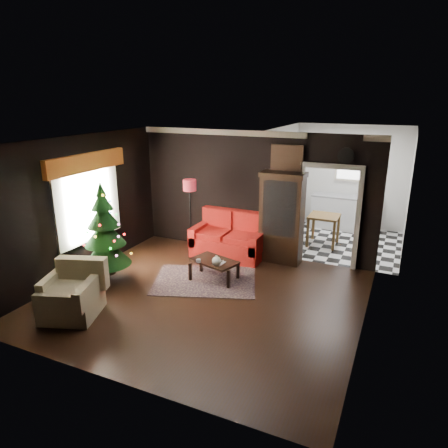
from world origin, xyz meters
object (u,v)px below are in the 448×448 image
at_px(christmas_tree, 104,230).
at_px(coffee_table, 214,270).
at_px(teapot, 216,261).
at_px(floor_lamp, 191,220).
at_px(kitchen_table, 323,230).
at_px(armchair, 70,290).
at_px(wall_clock, 346,156).
at_px(curio_cabinet, 282,220).
at_px(loveseat, 229,235).

bearing_deg(christmas_tree, coffee_table, 24.60).
bearing_deg(coffee_table, teapot, -54.59).
bearing_deg(coffee_table, floor_lamp, 137.10).
xyz_separation_m(teapot, kitchen_table, (1.40, 3.14, -0.14)).
xyz_separation_m(armchair, coffee_table, (1.55, 2.23, -0.25)).
bearing_deg(wall_clock, armchair, -133.10).
distance_m(coffee_table, wall_clock, 3.46).
bearing_deg(armchair, floor_lamp, 62.21).
bearing_deg(floor_lamp, curio_cabinet, 14.46).
bearing_deg(coffee_table, loveseat, 100.85).
height_order(loveseat, wall_clock, wall_clock).
height_order(wall_clock, kitchen_table, wall_clock).
bearing_deg(curio_cabinet, coffee_table, -121.14).
distance_m(floor_lamp, kitchen_table, 3.29).
height_order(curio_cabinet, teapot, curio_cabinet).
distance_m(christmas_tree, wall_clock, 4.95).
distance_m(armchair, teapot, 2.64).
xyz_separation_m(floor_lamp, wall_clock, (3.17, 0.69, 1.55)).
distance_m(loveseat, kitchen_table, 2.45).
xyz_separation_m(curio_cabinet, christmas_tree, (-2.82, -2.38, 0.10)).
bearing_deg(curio_cabinet, armchair, -123.39).
bearing_deg(wall_clock, loveseat, -170.34).
relative_size(teapot, wall_clock, 0.63).
bearing_deg(floor_lamp, loveseat, 19.35).
height_order(teapot, wall_clock, wall_clock).
relative_size(loveseat, kitchen_table, 2.27).
bearing_deg(teapot, armchair, -130.26).
bearing_deg(curio_cabinet, wall_clock, 8.53).
bearing_deg(floor_lamp, coffee_table, -42.90).
height_order(curio_cabinet, wall_clock, wall_clock).
bearing_deg(christmas_tree, kitchen_table, 47.61).
height_order(floor_lamp, christmas_tree, christmas_tree).
bearing_deg(coffee_table, armchair, -124.84).
relative_size(loveseat, floor_lamp, 0.91).
distance_m(teapot, wall_clock, 3.30).
bearing_deg(floor_lamp, christmas_tree, -114.56).
bearing_deg(teapot, wall_clock, 44.14).
relative_size(teapot, kitchen_table, 0.27).
bearing_deg(wall_clock, coffee_table, -141.45).
bearing_deg(kitchen_table, curio_cabinet, -114.44).
distance_m(floor_lamp, wall_clock, 3.60).
height_order(armchair, coffee_table, armchair).
height_order(loveseat, curio_cabinet, curio_cabinet).
height_order(loveseat, kitchen_table, loveseat).
relative_size(christmas_tree, armchair, 1.97).
height_order(loveseat, floor_lamp, floor_lamp).
bearing_deg(wall_clock, christmas_tree, -147.58).
bearing_deg(loveseat, floor_lamp, -160.65).
bearing_deg(loveseat, kitchen_table, 42.51).
xyz_separation_m(loveseat, kitchen_table, (1.80, 1.65, -0.12)).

